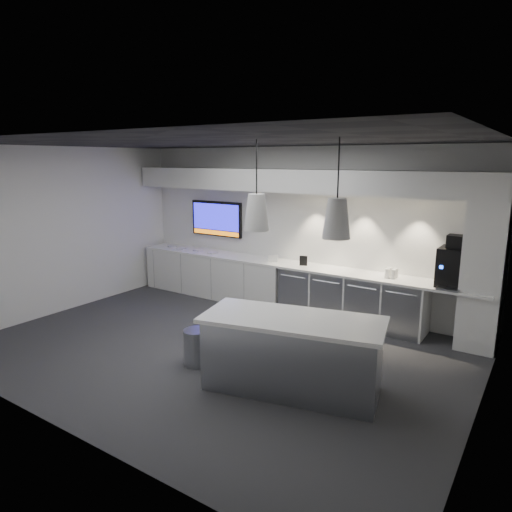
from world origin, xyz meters
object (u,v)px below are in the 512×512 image
Objects in this scene: wall_tv at (217,219)px; island at (292,353)px; coffee_machine at (454,265)px; bin at (197,347)px.

wall_tv is 4.58m from island.
wall_tv is 4.71m from coffee_machine.
bin is (1.98, -2.98, -1.31)m from wall_tv.
bin is 0.64× the size of coffee_machine.
bin is at bearing -56.44° from wall_tv.
island is at bearing 4.73° from bin.
coffee_machine is at bearing 50.82° from island.
bin is 3.97m from coffee_machine.
coffee_machine reaches higher than island.
coffee_machine reaches higher than bin.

